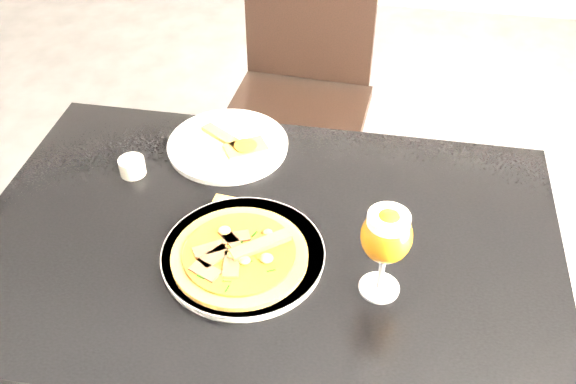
% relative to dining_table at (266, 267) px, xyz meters
% --- Properties ---
extents(dining_table, '(1.21, 0.81, 0.75)m').
position_rel_dining_table_xyz_m(dining_table, '(0.00, 0.00, 0.00)').
color(dining_table, black).
rests_on(dining_table, ground).
extents(chair_far, '(0.48, 0.48, 0.97)m').
position_rel_dining_table_xyz_m(chair_far, '(-0.06, 0.88, -0.13)').
color(chair_far, black).
rests_on(chair_far, ground).
extents(plate_main, '(0.34, 0.34, 0.02)m').
position_rel_dining_table_xyz_m(plate_main, '(-0.03, -0.06, 0.10)').
color(plate_main, white).
rests_on(plate_main, dining_table).
extents(pizza, '(0.27, 0.27, 0.03)m').
position_rel_dining_table_xyz_m(pizza, '(-0.03, -0.08, 0.12)').
color(pizza, olive).
rests_on(pizza, plate_main).
extents(plate_second, '(0.35, 0.35, 0.02)m').
position_rel_dining_table_xyz_m(plate_second, '(-0.14, 0.28, 0.10)').
color(plate_second, white).
rests_on(plate_second, dining_table).
extents(crust_scraps, '(0.18, 0.13, 0.01)m').
position_rel_dining_table_xyz_m(crust_scraps, '(-0.12, 0.27, 0.11)').
color(crust_scraps, olive).
rests_on(crust_scraps, plate_second).
extents(loose_crust, '(0.12, 0.04, 0.01)m').
position_rel_dining_table_xyz_m(loose_crust, '(-0.07, 0.08, 0.09)').
color(loose_crust, olive).
rests_on(loose_crust, dining_table).
extents(sauce_cup, '(0.06, 0.06, 0.04)m').
position_rel_dining_table_xyz_m(sauce_cup, '(-0.34, 0.15, 0.11)').
color(sauce_cup, beige).
rests_on(sauce_cup, dining_table).
extents(beer_glass, '(0.09, 0.09, 0.19)m').
position_rel_dining_table_xyz_m(beer_glass, '(0.24, -0.10, 0.23)').
color(beer_glass, '#B6B9BF').
rests_on(beer_glass, dining_table).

